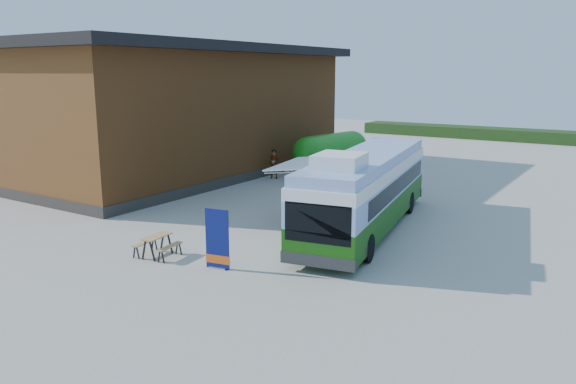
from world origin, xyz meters
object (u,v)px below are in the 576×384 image
Objects in this scene: banner at (217,245)px; picnic_table at (157,241)px; person_a at (274,164)px; bus at (366,188)px; person_b at (328,197)px; slurry_tanker at (331,150)px.

banner is 1.38× the size of picnic_table.
banner is 1.14× the size of person_a.
bus is at bearing -51.64° from person_a.
bus reaches higher than person_a.
person_b is at bearing 152.75° from bus.
picnic_table is at bearing 174.05° from banner.
bus is 1.78× the size of slurry_tanker.
banner is 7.12m from person_b.
picnic_table is at bearing 13.66° from person_b.
person_b is (2.36, 7.30, 0.40)m from picnic_table.
bus is 12.50m from slurry_tanker.
person_a is (-7.06, 13.36, 0.05)m from banner.
slurry_tanker reaches higher than banner.
picnic_table is 17.18m from slurry_tanker.
banner is at bearing -2.93° from picnic_table.
bus reaches higher than slurry_tanker.
bus is 2.22m from person_b.
person_a is (-8.99, 6.86, -0.80)m from bus.
picnic_table is 0.22× the size of slurry_tanker.
bus is 5.99× the size of banner.
person_b is 10.93m from slurry_tanker.
picnic_table is at bearing -71.95° from slurry_tanker.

